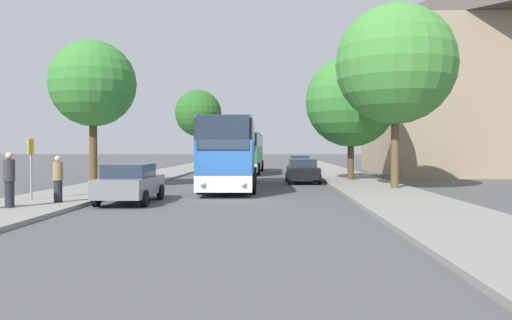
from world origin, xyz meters
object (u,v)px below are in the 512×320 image
at_px(bus_front, 231,153).
at_px(parked_car_right_near, 303,171).
at_px(pedestrian_waiting_near, 9,179).
at_px(tree_right_near, 351,102).
at_px(bus_stop_sign, 31,161).
at_px(pedestrian_walking_back, 58,179).
at_px(tree_left_near, 198,113).
at_px(tree_left_far, 93,84).
at_px(parked_car_left_curb, 130,183).
at_px(tree_right_mid, 396,64).
at_px(bus_middle, 246,152).
at_px(parked_car_right_far, 300,164).

xyz_separation_m(bus_front, parked_car_right_near, (4.06, 4.02, -1.12)).
height_order(pedestrian_waiting_near, tree_right_near, tree_right_near).
xyz_separation_m(bus_stop_sign, pedestrian_walking_back, (1.46, -0.93, -0.63)).
height_order(tree_left_near, tree_left_far, tree_left_near).
bearing_deg(parked_car_left_curb, tree_right_mid, 26.42).
height_order(bus_front, bus_middle, bus_front).
bearing_deg(parked_car_right_far, tree_right_near, 103.40).
distance_m(parked_car_right_near, pedestrian_waiting_near, 17.68).
xyz_separation_m(bus_middle, pedestrian_waiting_near, (-6.46, -26.20, -0.71)).
height_order(bus_front, tree_left_far, tree_left_far).
xyz_separation_m(bus_middle, tree_right_near, (7.28, -10.79, 3.28)).
relative_size(pedestrian_walking_back, tree_left_far, 0.22).
relative_size(bus_stop_sign, tree_left_near, 0.30).
bearing_deg(tree_right_near, tree_left_far, -157.75).
height_order(bus_front, parked_car_left_curb, bus_front).
bearing_deg(pedestrian_walking_back, parked_car_left_curb, -137.80).
xyz_separation_m(pedestrian_walking_back, tree_left_near, (0.13, 33.30, 4.70)).
height_order(parked_car_right_far, tree_left_near, tree_left_near).
bearing_deg(parked_car_right_near, pedestrian_waiting_near, 51.46).
relative_size(bus_middle, pedestrian_waiting_near, 6.32).
xyz_separation_m(parked_car_right_far, tree_left_near, (-10.03, 8.62, 4.93)).
relative_size(parked_car_left_curb, tree_left_far, 0.57).
xyz_separation_m(parked_car_left_curb, tree_right_near, (10.49, 12.54, 4.29)).
relative_size(parked_car_right_near, pedestrian_walking_back, 2.34).
bearing_deg(bus_stop_sign, tree_right_mid, 22.01).
xyz_separation_m(tree_left_near, tree_right_near, (12.68, -19.54, -0.63)).
relative_size(pedestrian_waiting_near, tree_left_near, 0.23).
xyz_separation_m(bus_front, bus_stop_sign, (-7.10, -7.52, -0.25)).
relative_size(tree_right_near, tree_right_mid, 0.85).
xyz_separation_m(tree_left_far, tree_right_near, (14.38, 5.88, -0.43)).
relative_size(bus_middle, tree_left_far, 1.54).
bearing_deg(pedestrian_walking_back, tree_right_near, -118.32).
xyz_separation_m(pedestrian_walking_back, tree_right_near, (12.82, 13.76, 4.07)).
bearing_deg(parked_car_right_near, tree_right_mid, 127.66).
height_order(bus_front, parked_car_right_far, bus_front).
xyz_separation_m(tree_left_far, tree_right_mid, (15.58, -0.68, 0.81)).
distance_m(bus_front, pedestrian_waiting_near, 12.08).
distance_m(parked_car_left_curb, tree_left_near, 32.53).
bearing_deg(parked_car_right_near, pedestrian_walking_back, 50.52).
bearing_deg(tree_right_mid, bus_middle, 116.04).
distance_m(tree_left_far, tree_right_mid, 15.61).
relative_size(tree_left_far, tree_right_mid, 0.83).
height_order(bus_stop_sign, pedestrian_waiting_near, bus_stop_sign).
height_order(bus_middle, bus_stop_sign, bus_middle).
bearing_deg(bus_middle, bus_stop_sign, -105.61).
xyz_separation_m(bus_front, parked_car_left_curb, (-3.31, -7.24, -1.10)).
bearing_deg(tree_right_mid, tree_left_near, 118.01).
height_order(tree_left_far, tree_right_mid, tree_right_mid).
relative_size(parked_car_right_far, pedestrian_waiting_near, 2.41).
xyz_separation_m(parked_car_right_far, tree_right_near, (2.66, -10.92, 4.30)).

